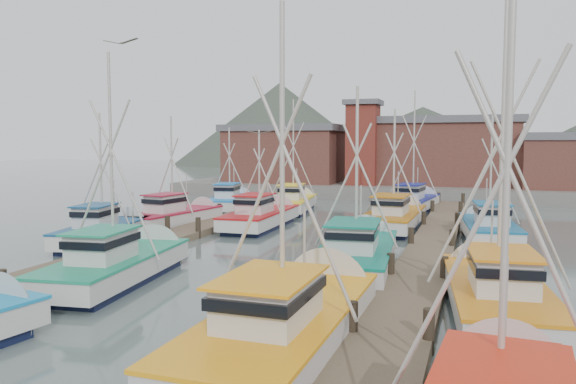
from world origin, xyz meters
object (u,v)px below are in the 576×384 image
(lookout_tower, at_px, (363,142))
(boat_4, at_px, (123,263))
(boat_12, at_px, (295,203))
(boat_1, at_px, (292,319))
(boat_8, at_px, (263,217))

(lookout_tower, xyz_separation_m, boat_4, (-2.15, -37.85, -4.87))
(lookout_tower, distance_m, boat_4, 38.23)
(boat_12, bearing_deg, boat_1, -79.86)
(boat_1, relative_size, boat_12, 1.05)
(lookout_tower, height_order, boat_12, lookout_tower)
(boat_1, relative_size, boat_4, 1.05)
(boat_1, distance_m, boat_4, 9.69)
(lookout_tower, height_order, boat_1, lookout_tower)
(boat_4, relative_size, boat_8, 1.06)
(boat_8, distance_m, boat_12, 8.73)
(boat_12, bearing_deg, boat_8, -93.37)
(lookout_tower, xyz_separation_m, boat_8, (-2.05, -22.75, -4.88))
(boat_4, relative_size, boat_12, 1.00)
(boat_4, xyz_separation_m, boat_12, (-0.55, 23.81, 0.00))
(lookout_tower, distance_m, boat_12, 15.11)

